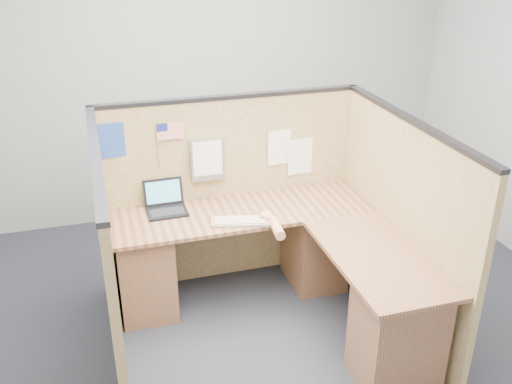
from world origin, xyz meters
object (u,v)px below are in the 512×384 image
object	(u,v)px
laptop	(166,203)
keyboard	(243,221)
mouse	(266,217)
l_desk	(281,272)

from	to	relation	value
laptop	keyboard	xyz separation A→B (m)	(0.49, -0.37, -0.04)
keyboard	mouse	world-z (taller)	mouse
l_desk	mouse	xyz separation A→B (m)	(-0.06, 0.19, 0.36)
laptop	keyboard	distance (m)	0.62
laptop	mouse	xyz separation A→B (m)	(0.67, -0.37, -0.03)
laptop	keyboard	bearing A→B (deg)	-37.90
keyboard	l_desk	bearing A→B (deg)	-25.43
laptop	mouse	bearing A→B (deg)	-30.24
laptop	l_desk	bearing A→B (deg)	-38.82
l_desk	mouse	world-z (taller)	mouse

